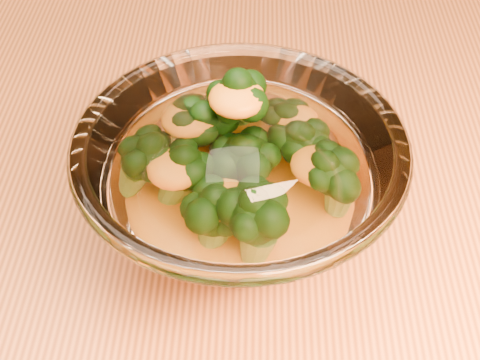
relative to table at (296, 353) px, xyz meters
name	(u,v)px	position (x,y,z in m)	size (l,w,h in m)	color
table	(296,353)	(0.00, 0.00, 0.00)	(1.20, 0.80, 0.75)	#C2713A
glass_bowl	(240,185)	(-0.05, 0.04, 0.15)	(0.22, 0.22, 0.10)	white
cheese_sauce	(240,205)	(-0.05, 0.04, 0.13)	(0.11, 0.11, 0.03)	orange
broccoli_heap	(238,161)	(-0.05, 0.05, 0.16)	(0.15, 0.14, 0.09)	black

